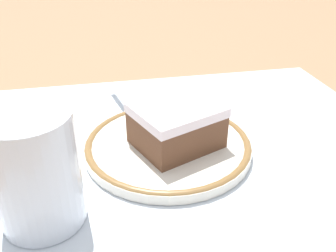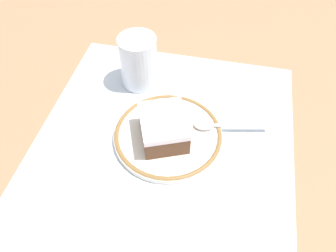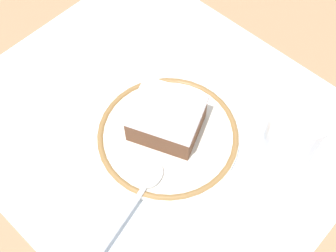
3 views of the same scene
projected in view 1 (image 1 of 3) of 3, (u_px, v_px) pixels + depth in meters
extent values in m
plane|color=#9E7551|center=(193.00, 151.00, 0.40)|extent=(2.40, 2.40, 0.00)
cube|color=silver|center=(193.00, 150.00, 0.40)|extent=(0.50, 0.43, 0.00)
cylinder|color=silver|center=(168.00, 146.00, 0.40)|extent=(0.18, 0.18, 0.01)
torus|color=olive|center=(168.00, 144.00, 0.40)|extent=(0.18, 0.18, 0.01)
cube|color=brown|center=(177.00, 131.00, 0.38)|extent=(0.10, 0.10, 0.04)
cube|color=white|center=(177.00, 112.00, 0.37)|extent=(0.11, 0.10, 0.01)
ellipsoid|color=silver|center=(137.00, 117.00, 0.44)|extent=(0.03, 0.04, 0.01)
cylinder|color=silver|center=(121.00, 97.00, 0.49)|extent=(0.03, 0.09, 0.01)
cylinder|color=silver|center=(36.00, 170.00, 0.29)|extent=(0.07, 0.07, 0.10)
cylinder|color=#B7722D|center=(42.00, 200.00, 0.30)|extent=(0.06, 0.06, 0.04)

